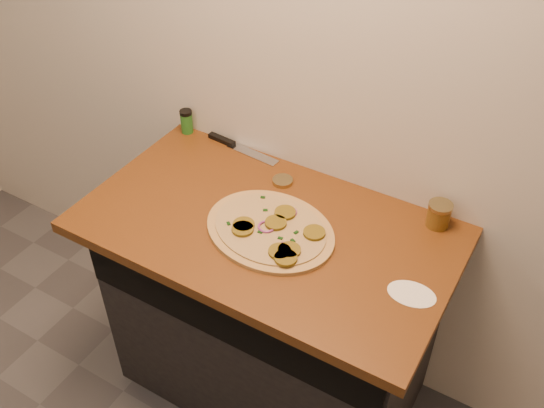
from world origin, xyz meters
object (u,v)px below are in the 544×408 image
Objects in this scene: pizza at (271,230)px; spice_shaker at (187,121)px; chefs_knife at (236,146)px; salsa_jar at (439,215)px.

spice_shaker reaches higher than pizza.
chefs_knife is 0.79m from salsa_jar.
spice_shaker is at bearing -178.22° from chefs_knife.
pizza is 5.20× the size of spice_shaker.
chefs_knife is (-0.35, 0.34, -0.01)m from pizza.
chefs_knife is at bearing 136.20° from pizza.
pizza is 0.53m from salsa_jar.
spice_shaker is (-0.57, 0.33, 0.04)m from pizza.
pizza is 0.66m from spice_shaker.
pizza is at bearing -145.39° from salsa_jar.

